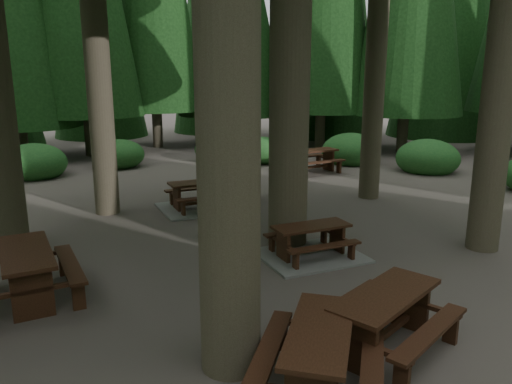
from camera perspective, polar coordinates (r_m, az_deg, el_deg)
ground at (r=10.50m, az=0.90°, el=-7.05°), size 80.00×80.00×0.00m
picnic_table_a at (r=10.31m, az=6.28°, el=-6.23°), size 2.32×2.06×0.68m
picnic_table_b at (r=9.13m, az=-24.67°, el=-7.77°), size 1.85×2.17×0.85m
picnic_table_c at (r=13.91m, az=-6.19°, el=-0.84°), size 2.60×2.30×0.77m
picnic_table_d at (r=18.97m, az=6.39°, el=3.96°), size 2.16×1.83×0.85m
picnic_table_e at (r=7.14m, az=14.57°, el=-13.12°), size 2.15×1.87×0.81m
picnic_table_f at (r=6.19m, az=7.29°, el=-17.36°), size 2.34×2.30×0.79m
shrub_ring at (r=11.34m, az=1.46°, el=-3.34°), size 23.86×24.64×1.49m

